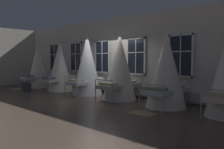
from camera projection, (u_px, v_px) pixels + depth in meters
name	position (u px, v px, depth m)	size (l,w,h in m)	color
ground	(103.00, 97.00, 10.09)	(28.36, 28.36, 0.00)	#4C3D33
back_wall_with_windows	(120.00, 56.00, 10.77)	(15.18, 0.10, 3.53)	beige
window_bank	(118.00, 74.00, 10.74)	(11.23, 0.10, 2.48)	black
cot_first	(39.00, 65.00, 13.45)	(1.37, 1.91, 2.64)	#9EA3A8
cot_second	(60.00, 67.00, 12.01)	(1.37, 1.89, 2.54)	#9EA3A8
cot_third	(87.00, 66.00, 10.65)	(1.37, 1.91, 2.73)	#9EA3A8
cot_fourth	(119.00, 67.00, 9.31)	(1.37, 1.91, 2.68)	#9EA3A8
cot_fifth	(166.00, 71.00, 7.85)	(1.37, 1.89, 2.54)	#9EA3A8
rug_first	(17.00, 89.00, 12.55)	(0.80, 0.56, 0.01)	#8E7A5B
rug_third	(62.00, 98.00, 9.77)	(0.80, 0.56, 0.01)	brown
rug_fifth	(143.00, 113.00, 6.99)	(0.80, 0.56, 0.01)	#8E7A5B
suitcase_dark	(27.00, 87.00, 11.85)	(0.56, 0.22, 0.47)	#2D3342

